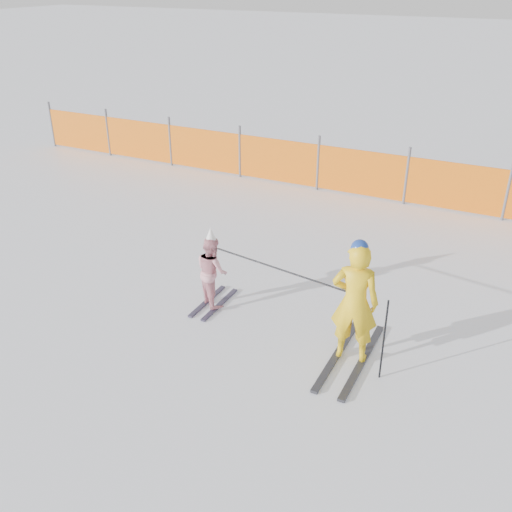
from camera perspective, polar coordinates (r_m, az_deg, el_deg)
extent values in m
plane|color=white|center=(8.01, -1.61, -7.85)|extent=(120.00, 120.00, 0.00)
cube|color=black|center=(7.69, 8.14, -9.65)|extent=(0.09, 1.72, 0.04)
cube|color=black|center=(7.61, 10.59, -10.26)|extent=(0.09, 1.72, 0.04)
imported|color=yellow|center=(7.18, 9.85, -4.61)|extent=(0.65, 0.48, 1.63)
sphere|color=navy|center=(6.83, 10.33, 0.77)|extent=(0.21, 0.21, 0.21)
cube|color=black|center=(8.75, -4.91, -4.52)|extent=(0.09, 0.99, 0.03)
cube|color=black|center=(8.66, -3.66, -4.87)|extent=(0.09, 0.99, 0.03)
imported|color=pink|center=(8.43, -4.41, -1.48)|extent=(0.66, 0.64, 1.08)
cone|color=white|center=(8.17, -4.55, 2.08)|extent=(0.19, 0.19, 0.24)
cylinder|color=black|center=(7.09, 12.65, -8.22)|extent=(0.02, 0.02, 1.12)
cylinder|color=black|center=(7.62, 2.17, -1.26)|extent=(2.04, 0.36, 0.02)
cylinder|color=#595960|center=(17.44, -19.73, 12.29)|extent=(0.06, 0.06, 1.25)
cylinder|color=#595960|center=(16.09, -14.58, 11.86)|extent=(0.06, 0.06, 1.25)
cylinder|color=#595960|center=(14.89, -8.56, 11.25)|extent=(0.06, 0.06, 1.25)
cylinder|color=#595960|center=(13.88, -1.62, 10.38)|extent=(0.06, 0.06, 1.25)
cylinder|color=#595960|center=(13.10, 6.23, 9.22)|extent=(0.06, 0.06, 1.25)
cylinder|color=#595960|center=(12.58, 14.83, 7.74)|extent=(0.06, 0.06, 1.25)
cylinder|color=#595960|center=(12.37, 23.87, 5.98)|extent=(0.06, 0.06, 1.25)
cube|color=orange|center=(13.31, 3.96, 9.26)|extent=(14.89, 0.03, 1.00)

